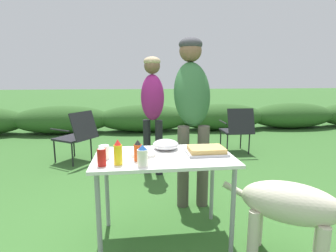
{
  "coord_description": "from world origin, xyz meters",
  "views": [
    {
      "loc": [
        -0.21,
        -2.01,
        1.35
      ],
      "look_at": [
        0.09,
        0.47,
        0.89
      ],
      "focal_mm": 28.0,
      "sensor_mm": 36.0,
      "label": 1
    }
  ],
  "objects_px": {
    "camp_chair_near_hedge": "(237,128)",
    "ketchup_bottle": "(102,156)",
    "hot_sauce_bottle": "(138,151)",
    "dog": "(300,207)",
    "mustard_bottle": "(118,153)",
    "folding_table": "(164,164)",
    "plate_stack": "(143,154)",
    "mayo_bottle": "(143,156)",
    "camp_chair_green_behind_table": "(77,134)",
    "mixing_bowl": "(166,144)",
    "standing_person_in_olive_jacket": "(192,100)",
    "paper_cup_stack": "(104,152)",
    "standing_person_with_beanie": "(152,102)",
    "food_tray": "(206,151)"
  },
  "relations": [
    {
      "from": "standing_person_in_olive_jacket",
      "to": "hot_sauce_bottle",
      "type": "bearing_deg",
      "value": -123.63
    },
    {
      "from": "paper_cup_stack",
      "to": "camp_chair_green_behind_table",
      "type": "distance_m",
      "value": 2.39
    },
    {
      "from": "mustard_bottle",
      "to": "folding_table",
      "type": "bearing_deg",
      "value": 28.01
    },
    {
      "from": "folding_table",
      "to": "paper_cup_stack",
      "type": "distance_m",
      "value": 0.48
    },
    {
      "from": "folding_table",
      "to": "paper_cup_stack",
      "type": "relative_size",
      "value": 10.53
    },
    {
      "from": "hot_sauce_bottle",
      "to": "dog",
      "type": "relative_size",
      "value": 0.17
    },
    {
      "from": "plate_stack",
      "to": "camp_chair_near_hedge",
      "type": "distance_m",
      "value": 2.96
    },
    {
      "from": "ketchup_bottle",
      "to": "camp_chair_near_hedge",
      "type": "bearing_deg",
      "value": 51.89
    },
    {
      "from": "folding_table",
      "to": "camp_chair_green_behind_table",
      "type": "bearing_deg",
      "value": 117.47
    },
    {
      "from": "camp_chair_green_behind_table",
      "to": "camp_chair_near_hedge",
      "type": "xyz_separation_m",
      "value": [
        2.73,
        0.17,
        0.0
      ]
    },
    {
      "from": "folding_table",
      "to": "mustard_bottle",
      "type": "height_order",
      "value": "mustard_bottle"
    },
    {
      "from": "mixing_bowl",
      "to": "standing_person_in_olive_jacket",
      "type": "xyz_separation_m",
      "value": [
        0.34,
        0.52,
        0.33
      ]
    },
    {
      "from": "mixing_bowl",
      "to": "standing_person_with_beanie",
      "type": "relative_size",
      "value": 0.14
    },
    {
      "from": "plate_stack",
      "to": "mixing_bowl",
      "type": "height_order",
      "value": "mixing_bowl"
    },
    {
      "from": "plate_stack",
      "to": "standing_person_in_olive_jacket",
      "type": "xyz_separation_m",
      "value": [
        0.54,
        0.68,
        0.37
      ]
    },
    {
      "from": "paper_cup_stack",
      "to": "dog",
      "type": "bearing_deg",
      "value": -14.67
    },
    {
      "from": "plate_stack",
      "to": "ketchup_bottle",
      "type": "height_order",
      "value": "ketchup_bottle"
    },
    {
      "from": "paper_cup_stack",
      "to": "camp_chair_near_hedge",
      "type": "bearing_deg",
      "value": 49.99
    },
    {
      "from": "mixing_bowl",
      "to": "mayo_bottle",
      "type": "relative_size",
      "value": 1.44
    },
    {
      "from": "mayo_bottle",
      "to": "dog",
      "type": "bearing_deg",
      "value": -8.18
    },
    {
      "from": "mustard_bottle",
      "to": "dog",
      "type": "bearing_deg",
      "value": -9.5
    },
    {
      "from": "folding_table",
      "to": "plate_stack",
      "type": "relative_size",
      "value": 5.43
    },
    {
      "from": "camp_chair_green_behind_table",
      "to": "camp_chair_near_hedge",
      "type": "bearing_deg",
      "value": -51.55
    },
    {
      "from": "ketchup_bottle",
      "to": "dog",
      "type": "bearing_deg",
      "value": -8.12
    },
    {
      "from": "standing_person_in_olive_jacket",
      "to": "standing_person_with_beanie",
      "type": "xyz_separation_m",
      "value": [
        -0.36,
        0.87,
        -0.09
      ]
    },
    {
      "from": "ketchup_bottle",
      "to": "dog",
      "type": "xyz_separation_m",
      "value": [
        1.4,
        -0.2,
        -0.37
      ]
    },
    {
      "from": "plate_stack",
      "to": "standing_person_in_olive_jacket",
      "type": "bearing_deg",
      "value": 51.56
    },
    {
      "from": "paper_cup_stack",
      "to": "standing_person_with_beanie",
      "type": "distance_m",
      "value": 1.68
    },
    {
      "from": "ketchup_bottle",
      "to": "hot_sauce_bottle",
      "type": "height_order",
      "value": "hot_sauce_bottle"
    },
    {
      "from": "folding_table",
      "to": "paper_cup_stack",
      "type": "bearing_deg",
      "value": -175.93
    },
    {
      "from": "ketchup_bottle",
      "to": "standing_person_in_olive_jacket",
      "type": "xyz_separation_m",
      "value": [
        0.83,
        0.89,
        0.3
      ]
    },
    {
      "from": "food_tray",
      "to": "camp_chair_green_behind_table",
      "type": "bearing_deg",
      "value": 124.1
    },
    {
      "from": "ketchup_bottle",
      "to": "dog",
      "type": "relative_size",
      "value": 0.17
    },
    {
      "from": "food_tray",
      "to": "mixing_bowl",
      "type": "xyz_separation_m",
      "value": [
        -0.31,
        0.17,
        0.02
      ]
    },
    {
      "from": "food_tray",
      "to": "paper_cup_stack",
      "type": "xyz_separation_m",
      "value": [
        -0.81,
        -0.03,
        0.03
      ]
    },
    {
      "from": "mixing_bowl",
      "to": "camp_chair_near_hedge",
      "type": "relative_size",
      "value": 0.27
    },
    {
      "from": "food_tray",
      "to": "mixing_bowl",
      "type": "height_order",
      "value": "mixing_bowl"
    },
    {
      "from": "camp_chair_near_hedge",
      "to": "ketchup_bottle",
      "type": "bearing_deg",
      "value": -126.85
    },
    {
      "from": "standing_person_with_beanie",
      "to": "dog",
      "type": "xyz_separation_m",
      "value": [
        0.92,
        -1.96,
        -0.59
      ]
    },
    {
      "from": "folding_table",
      "to": "mayo_bottle",
      "type": "xyz_separation_m",
      "value": [
        -0.17,
        -0.24,
        0.15
      ]
    },
    {
      "from": "paper_cup_stack",
      "to": "ketchup_bottle",
      "type": "xyz_separation_m",
      "value": [
        0.0,
        -0.17,
        0.02
      ]
    },
    {
      "from": "standing_person_with_beanie",
      "to": "camp_chair_near_hedge",
      "type": "bearing_deg",
      "value": 51.52
    },
    {
      "from": "ketchup_bottle",
      "to": "standing_person_in_olive_jacket",
      "type": "distance_m",
      "value": 1.26
    },
    {
      "from": "ketchup_bottle",
      "to": "standing_person_with_beanie",
      "type": "height_order",
      "value": "standing_person_with_beanie"
    },
    {
      "from": "ketchup_bottle",
      "to": "mayo_bottle",
      "type": "height_order",
      "value": "ketchup_bottle"
    },
    {
      "from": "mixing_bowl",
      "to": "camp_chair_green_behind_table",
      "type": "height_order",
      "value": "camp_chair_green_behind_table"
    },
    {
      "from": "ketchup_bottle",
      "to": "camp_chair_near_hedge",
      "type": "distance_m",
      "value": 3.32
    },
    {
      "from": "standing_person_with_beanie",
      "to": "camp_chair_near_hedge",
      "type": "distance_m",
      "value": 1.86
    },
    {
      "from": "plate_stack",
      "to": "mayo_bottle",
      "type": "relative_size",
      "value": 1.32
    },
    {
      "from": "dog",
      "to": "camp_chair_near_hedge",
      "type": "distance_m",
      "value": 2.87
    }
  ]
}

